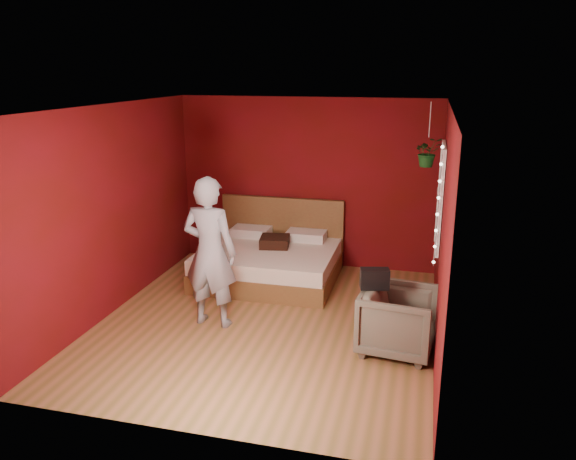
# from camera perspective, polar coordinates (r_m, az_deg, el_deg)

# --- Properties ---
(floor) EXTENTS (4.50, 4.50, 0.00)m
(floor) POSITION_cam_1_polar(r_m,az_deg,el_deg) (7.01, -2.19, -9.34)
(floor) COLOR #9A633D
(floor) RESTS_ON ground
(room_walls) EXTENTS (4.04, 4.54, 2.62)m
(room_walls) POSITION_cam_1_polar(r_m,az_deg,el_deg) (6.46, -2.35, 4.21)
(room_walls) COLOR maroon
(room_walls) RESTS_ON ground
(window) EXTENTS (0.05, 0.97, 1.27)m
(window) POSITION_cam_1_polar(r_m,az_deg,el_deg) (7.12, 15.17, 3.32)
(window) COLOR white
(window) RESTS_ON room_walls
(fairy_lights) EXTENTS (0.04, 0.04, 1.45)m
(fairy_lights) POSITION_cam_1_polar(r_m,az_deg,el_deg) (6.61, 14.99, 2.35)
(fairy_lights) COLOR silver
(fairy_lights) RESTS_ON room_walls
(bed) EXTENTS (1.95, 1.65, 1.07)m
(bed) POSITION_cam_1_polar(r_m,az_deg,el_deg) (8.30, -1.81, -3.08)
(bed) COLOR brown
(bed) RESTS_ON ground
(person) EXTENTS (0.70, 0.49, 1.83)m
(person) POSITION_cam_1_polar(r_m,az_deg,el_deg) (6.70, -7.93, -2.27)
(person) COLOR gray
(person) RESTS_ON ground
(armchair) EXTENTS (0.88, 0.86, 0.73)m
(armchair) POSITION_cam_1_polar(r_m,az_deg,el_deg) (6.31, 11.14, -9.02)
(armchair) COLOR #5B5648
(armchair) RESTS_ON ground
(handbag) EXTENTS (0.33, 0.22, 0.22)m
(handbag) POSITION_cam_1_polar(r_m,az_deg,el_deg) (6.12, 8.79, -4.91)
(handbag) COLOR black
(handbag) RESTS_ON armchair
(throw_pillow) EXTENTS (0.47, 0.47, 0.15)m
(throw_pillow) POSITION_cam_1_polar(r_m,az_deg,el_deg) (8.23, -1.36, -1.18)
(throw_pillow) COLOR black
(throw_pillow) RESTS_ON bed
(hanging_plant) EXTENTS (0.43, 0.40, 0.83)m
(hanging_plant) POSITION_cam_1_polar(r_m,az_deg,el_deg) (7.56, 14.01, 7.69)
(hanging_plant) COLOR silver
(hanging_plant) RESTS_ON room_walls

